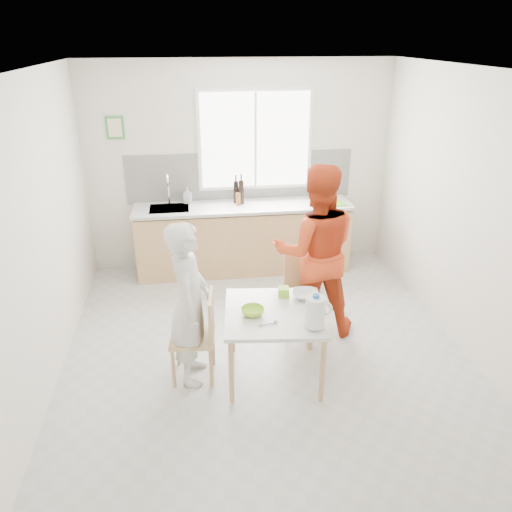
{
  "coord_description": "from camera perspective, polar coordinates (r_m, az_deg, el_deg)",
  "views": [
    {
      "loc": [
        -0.68,
        -4.21,
        2.97
      ],
      "look_at": [
        -0.07,
        0.2,
        0.97
      ],
      "focal_mm": 35.0,
      "sensor_mm": 36.0,
      "label": 1
    }
  ],
  "objects": [
    {
      "name": "ground",
      "position": [
        5.2,
        1.08,
        -10.69
      ],
      "size": [
        4.5,
        4.5,
        0.0
      ],
      "primitive_type": "plane",
      "color": "#B7B7B2",
      "rests_on": "ground"
    },
    {
      "name": "chair_far",
      "position": [
        5.35,
        5.32,
        -3.83
      ],
      "size": [
        0.43,
        0.43,
        0.85
      ],
      "rotation": [
        0.0,
        0.0,
        -0.11
      ],
      "color": "#DAB875",
      "rests_on": "ground"
    },
    {
      "name": "kitchen_counter",
      "position": [
        6.7,
        -1.49,
        1.78
      ],
      "size": [
        2.84,
        0.64,
        1.37
      ],
      "color": "#DAB875",
      "rests_on": "ground"
    },
    {
      "name": "person_white",
      "position": [
        4.48,
        -7.58,
        -5.46
      ],
      "size": [
        0.43,
        0.6,
        1.55
      ],
      "primitive_type": "imported",
      "rotation": [
        0.0,
        0.0,
        1.46
      ],
      "color": "silver",
      "rests_on": "ground"
    },
    {
      "name": "wine_bottle_a",
      "position": [
        6.54,
        -1.68,
        7.35
      ],
      "size": [
        0.07,
        0.07,
        0.32
      ],
      "primitive_type": "cylinder",
      "color": "black",
      "rests_on": "kitchen_counter"
    },
    {
      "name": "dining_table",
      "position": [
        4.54,
        2.14,
        -7.11
      ],
      "size": [
        0.98,
        0.98,
        0.69
      ],
      "rotation": [
        0.0,
        0.0,
        -0.11
      ],
      "color": "silver",
      "rests_on": "ground"
    },
    {
      "name": "bowl_green",
      "position": [
        4.44,
        -0.39,
        -6.35
      ],
      "size": [
        0.23,
        0.23,
        0.06
      ],
      "primitive_type": "imported",
      "rotation": [
        0.0,
        0.0,
        -0.11
      ],
      "color": "#99D631",
      "rests_on": "dining_table"
    },
    {
      "name": "wine_bottle_b",
      "position": [
        6.57,
        -2.29,
        7.34
      ],
      "size": [
        0.07,
        0.07,
        0.3
      ],
      "primitive_type": "cylinder",
      "color": "black",
      "rests_on": "kitchen_counter"
    },
    {
      "name": "picture_frame",
      "position": [
        6.59,
        -15.82,
        13.94
      ],
      "size": [
        0.22,
        0.03,
        0.28
      ],
      "color": "#429144",
      "rests_on": "room_shell"
    },
    {
      "name": "soap_bottle",
      "position": [
        6.65,
        -7.82,
        6.91
      ],
      "size": [
        0.12,
        0.12,
        0.21
      ],
      "primitive_type": "imported",
      "rotation": [
        0.0,
        0.0,
        -0.29
      ],
      "color": "#999999",
      "rests_on": "kitchen_counter"
    },
    {
      "name": "milk_jug",
      "position": [
        4.22,
        6.86,
        -6.3
      ],
      "size": [
        0.23,
        0.17,
        0.29
      ],
      "rotation": [
        0.0,
        0.0,
        -0.11
      ],
      "color": "white",
      "rests_on": "dining_table"
    },
    {
      "name": "backsplash",
      "position": [
        6.72,
        -1.81,
        9.09
      ],
      "size": [
        3.0,
        0.02,
        0.65
      ],
      "primitive_type": "cube",
      "color": "white",
      "rests_on": "room_shell"
    },
    {
      "name": "chair_left",
      "position": [
        4.63,
        -6.48,
        -8.7
      ],
      "size": [
        0.44,
        0.44,
        0.86
      ],
      "rotation": [
        0.0,
        0.0,
        -1.68
      ],
      "color": "#DAB875",
      "rests_on": "ground"
    },
    {
      "name": "bowl_white",
      "position": [
        4.74,
        5.61,
        -4.42
      ],
      "size": [
        0.26,
        0.26,
        0.06
      ],
      "primitive_type": "imported",
      "rotation": [
        0.0,
        0.0,
        -0.11
      ],
      "color": "silver",
      "rests_on": "dining_table"
    },
    {
      "name": "person_red",
      "position": [
        5.15,
        6.79,
        0.5
      ],
      "size": [
        0.96,
        0.79,
        1.83
      ],
      "primitive_type": "imported",
      "rotation": [
        0.0,
        0.0,
        3.03
      ],
      "color": "red",
      "rests_on": "ground"
    },
    {
      "name": "cutting_board",
      "position": [
        6.63,
        8.6,
        5.92
      ],
      "size": [
        0.39,
        0.32,
        0.01
      ],
      "primitive_type": "cube",
      "rotation": [
        0.0,
        0.0,
        0.2
      ],
      "color": "#70C32D",
      "rests_on": "kitchen_counter"
    },
    {
      "name": "spoon",
      "position": [
        4.31,
        1.27,
        -7.72
      ],
      "size": [
        0.16,
        0.05,
        0.01
      ],
      "primitive_type": "cylinder",
      "rotation": [
        0.0,
        1.57,
        0.24
      ],
      "color": "#A5A5AA",
      "rests_on": "dining_table"
    },
    {
      "name": "room_shell",
      "position": [
        4.47,
        1.24,
        6.89
      ],
      "size": [
        4.5,
        4.5,
        4.5
      ],
      "color": "silver",
      "rests_on": "ground"
    },
    {
      "name": "jar_amber",
      "position": [
        6.51,
        -2.05,
        6.52
      ],
      "size": [
        0.06,
        0.06,
        0.16
      ],
      "primitive_type": "cylinder",
      "color": "#985721",
      "rests_on": "kitchen_counter"
    },
    {
      "name": "window",
      "position": [
        6.62,
        -0.09,
        13.1
      ],
      "size": [
        1.5,
        0.06,
        1.3
      ],
      "color": "white",
      "rests_on": "room_shell"
    },
    {
      "name": "green_box",
      "position": [
        4.73,
        3.16,
        -4.12
      ],
      "size": [
        0.11,
        0.11,
        0.09
      ],
      "primitive_type": "cube",
      "rotation": [
        0.0,
        0.0,
        -0.11
      ],
      "color": "#91DA32",
      "rests_on": "dining_table"
    }
  ]
}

